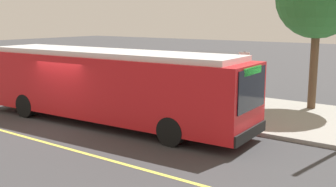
{
  "coord_description": "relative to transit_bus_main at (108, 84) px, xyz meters",
  "views": [
    {
      "loc": [
        12.79,
        -10.71,
        4.21
      ],
      "look_at": [
        3.92,
        1.5,
        1.43
      ],
      "focal_mm": 44.05,
      "sensor_mm": 36.0,
      "label": 1
    }
  ],
  "objects": [
    {
      "name": "pedestrian_commuter",
      "position": [
        3.38,
        2.71,
        -0.5
      ],
      "size": [
        0.24,
        0.4,
        1.69
      ],
      "color": "#282D47",
      "rests_on": "sidewalk_curb"
    },
    {
      "name": "ground_plane",
      "position": [
        -1.3,
        -1.01,
        -1.62
      ],
      "size": [
        120.0,
        120.0,
        0.0
      ],
      "primitive_type": "plane",
      "color": "#38383A"
    },
    {
      "name": "route_sign_post",
      "position": [
        4.65,
        2.64,
        0.34
      ],
      "size": [
        0.44,
        0.08,
        2.8
      ],
      "color": "#333338",
      "rests_on": "sidewalk_curb"
    },
    {
      "name": "waiting_bench",
      "position": [
        1.65,
        4.84,
        -0.99
      ],
      "size": [
        1.6,
        0.48,
        0.95
      ],
      "color": "brown",
      "rests_on": "sidewalk_curb"
    },
    {
      "name": "sidewalk_curb",
      "position": [
        -1.3,
        4.99,
        -1.54
      ],
      "size": [
        44.0,
        6.4,
        0.15
      ],
      "primitive_type": "cube",
      "color": "gray",
      "rests_on": "ground_plane"
    },
    {
      "name": "bus_shelter",
      "position": [
        1.65,
        4.98,
        0.3
      ],
      "size": [
        2.9,
        1.6,
        2.48
      ],
      "color": "#333338",
      "rests_on": "sidewalk_curb"
    },
    {
      "name": "lane_stripe_center",
      "position": [
        -1.3,
        -3.21,
        -1.61
      ],
      "size": [
        36.0,
        0.14,
        0.01
      ],
      "primitive_type": "cube",
      "color": "#E0D64C",
      "rests_on": "ground_plane"
    },
    {
      "name": "transit_bus_main",
      "position": [
        0.0,
        0.0,
        0.0
      ],
      "size": [
        12.35,
        3.13,
        2.95
      ],
      "color": "red",
      "rests_on": "ground_plane"
    }
  ]
}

